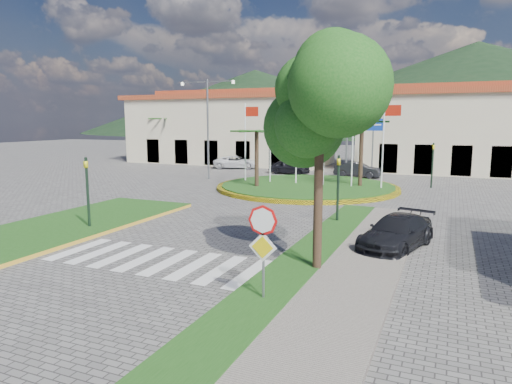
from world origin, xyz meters
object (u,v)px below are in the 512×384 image
at_px(stop_sign, 263,238).
at_px(white_van, 236,162).
at_px(car_side_right, 397,232).
at_px(roundabout_island, 307,186).
at_px(car_dark_b, 358,170).
at_px(car_dark_a, 289,167).
at_px(deciduous_tree, 320,107).

bearing_deg(stop_sign, white_van, 116.86).
height_order(stop_sign, car_side_right, stop_sign).
xyz_separation_m(roundabout_island, stop_sign, (4.90, -20.04, 1.62)).
xyz_separation_m(car_dark_b, car_side_right, (5.50, -21.18, -0.02)).
xyz_separation_m(roundabout_island, white_van, (-10.52, 10.41, 0.46)).
bearing_deg(car_dark_a, deciduous_tree, -151.28).
bearing_deg(roundabout_island, white_van, 135.30).
relative_size(deciduous_tree, car_dark_a, 1.83).
distance_m(deciduous_tree, white_van, 32.07).
height_order(roundabout_island, white_van, roundabout_island).
bearing_deg(car_dark_b, car_dark_a, 91.46).
height_order(stop_sign, car_dark_b, stop_sign).
height_order(stop_sign, deciduous_tree, deciduous_tree).
bearing_deg(deciduous_tree, roundabout_island, 107.91).
bearing_deg(car_side_right, deciduous_tree, -102.07).
distance_m(deciduous_tree, car_dark_b, 25.65).
height_order(stop_sign, car_dark_a, stop_sign).
relative_size(roundabout_island, car_dark_b, 3.27).
distance_m(white_van, car_dark_a, 6.85).
bearing_deg(white_van, deciduous_tree, -168.37).
height_order(roundabout_island, car_side_right, roundabout_island).
xyz_separation_m(stop_sign, deciduous_tree, (0.60, 3.04, 3.38)).
xyz_separation_m(roundabout_island, deciduous_tree, (5.50, -17.00, 5.00)).
bearing_deg(white_van, roundabout_island, -153.37).
bearing_deg(deciduous_tree, white_van, 120.30).
height_order(car_dark_a, car_side_right, car_dark_a).
bearing_deg(white_van, car_dark_a, -129.14).
bearing_deg(roundabout_island, car_dark_b, 76.00).
xyz_separation_m(stop_sign, car_dark_a, (-9.00, 28.06, -1.16)).
distance_m(stop_sign, car_side_right, 7.42).
distance_m(stop_sign, car_dark_b, 28.21).
distance_m(white_van, car_side_right, 29.69).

